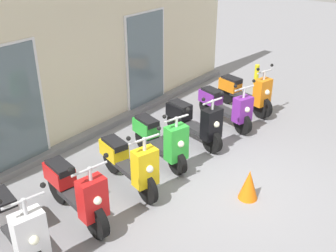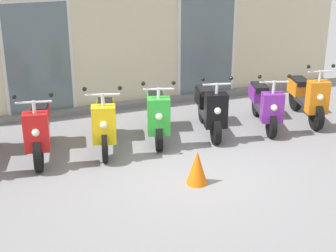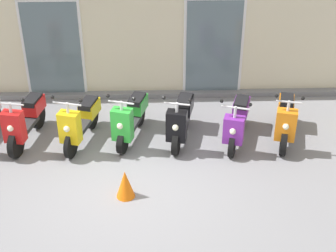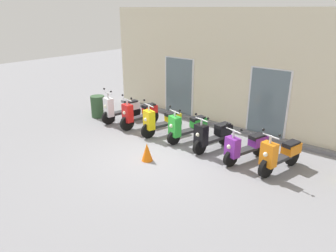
% 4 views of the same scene
% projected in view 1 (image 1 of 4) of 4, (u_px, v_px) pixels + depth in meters
% --- Properties ---
extents(ground_plane, '(40.00, 40.00, 0.00)m').
position_uv_depth(ground_plane, '(226.00, 186.00, 6.90)').
color(ground_plane, gray).
extents(storefront_facade, '(9.93, 0.50, 4.08)m').
position_uv_depth(storefront_facade, '(79.00, 41.00, 7.91)').
color(storefront_facade, beige).
rests_on(storefront_facade, ground_plane).
extents(scooter_white, '(0.71, 1.63, 1.32)m').
position_uv_depth(scooter_white, '(17.00, 226.00, 5.25)').
color(scooter_white, black).
rests_on(scooter_white, ground_plane).
extents(scooter_red, '(0.68, 1.62, 1.25)m').
position_uv_depth(scooter_red, '(76.00, 192.00, 5.94)').
color(scooter_red, black).
rests_on(scooter_red, ground_plane).
extents(scooter_yellow, '(0.77, 1.59, 1.26)m').
position_uv_depth(scooter_yellow, '(129.00, 162.00, 6.68)').
color(scooter_yellow, black).
rests_on(scooter_yellow, ground_plane).
extents(scooter_green, '(0.76, 1.52, 1.21)m').
position_uv_depth(scooter_green, '(161.00, 139.00, 7.43)').
color(scooter_green, black).
rests_on(scooter_green, ground_plane).
extents(scooter_black, '(0.69, 1.54, 1.21)m').
position_uv_depth(scooter_black, '(194.00, 121.00, 8.10)').
color(scooter_black, black).
rests_on(scooter_black, ground_plane).
extents(scooter_purple, '(0.80, 1.57, 1.16)m').
position_uv_depth(scooter_purple, '(225.00, 106.00, 8.88)').
color(scooter_purple, black).
rests_on(scooter_purple, ground_plane).
extents(scooter_orange, '(0.72, 1.62, 1.25)m').
position_uv_depth(scooter_orange, '(245.00, 92.00, 9.55)').
color(scooter_orange, black).
rests_on(scooter_orange, ground_plane).
extents(traffic_cone, '(0.32, 0.32, 0.52)m').
position_uv_depth(traffic_cone, '(249.00, 185.00, 6.50)').
color(traffic_cone, orange).
rests_on(traffic_cone, ground_plane).
extents(curb_bollard, '(0.12, 0.12, 0.70)m').
position_uv_depth(curb_bollard, '(256.00, 77.00, 10.84)').
color(curb_bollard, yellow).
rests_on(curb_bollard, ground_plane).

